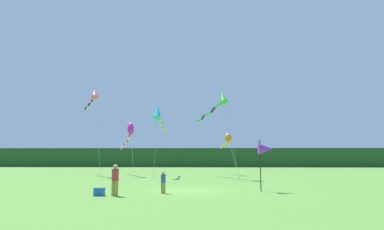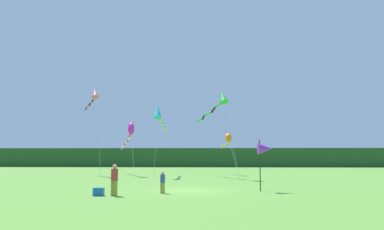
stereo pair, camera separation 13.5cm
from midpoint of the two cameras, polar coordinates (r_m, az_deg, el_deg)
ground_plane at (r=21.33m, az=-0.72°, el=-12.78°), size 120.00×120.00×0.00m
distant_treeline at (r=66.21m, az=1.05°, el=-7.28°), size 108.00×3.67×3.64m
person_adult at (r=18.85m, az=-13.22°, el=-10.48°), size 0.37×0.37×1.69m
person_child at (r=19.73m, az=-5.14°, el=-11.17°), size 0.28×0.28×1.26m
cooler_box at (r=19.19m, az=-15.77°, el=-12.54°), size 0.54×0.39×0.42m
banner_flag_pole at (r=21.15m, az=12.29°, el=-5.73°), size 0.90×0.70×3.15m
kite_orange at (r=38.43m, az=6.00°, el=-4.09°), size 1.48×7.00×4.87m
kite_cyan at (r=34.32m, az=-5.91°, el=0.18°), size 0.80×7.11×7.40m
kite_magenta at (r=36.95m, az=-10.75°, el=-2.80°), size 3.69×9.09×5.90m
kite_rainbow at (r=38.79m, az=-16.60°, el=3.25°), size 4.63×7.48×9.71m
kite_green at (r=33.24m, az=4.59°, el=2.40°), size 4.13×8.51×8.54m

